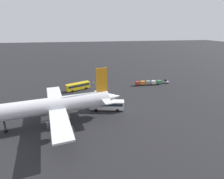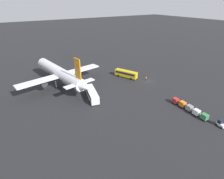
{
  "view_description": "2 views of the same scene",
  "coord_description": "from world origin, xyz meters",
  "px_view_note": "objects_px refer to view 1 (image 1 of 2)",
  "views": [
    {
      "loc": [
        8.93,
        82.74,
        26.66
      ],
      "look_at": [
        -5.02,
        14.24,
        2.09
      ],
      "focal_mm": 28.0,
      "sensor_mm": 36.0,
      "label": 1
    },
    {
      "loc": [
        -52.7,
        52.94,
        33.19
      ],
      "look_at": [
        -4.44,
        22.48,
        3.8
      ],
      "focal_mm": 28.0,
      "sensor_mm": 36.0,
      "label": 2
    }
  ],
  "objects_px": {
    "airplane": "(52,106)",
    "shuttle_bus_near": "(78,86)",
    "worker_person": "(94,84)",
    "cargo_cart_red": "(137,83)",
    "cargo_cart_white": "(154,82)",
    "baggage_tug": "(166,81)",
    "cargo_cart_green": "(159,82)",
    "shuttle_bus_far": "(107,104)",
    "cargo_cart_orange": "(143,83)",
    "cargo_cart_grey": "(148,83)"
  },
  "relations": [
    {
      "from": "baggage_tug",
      "to": "cargo_cart_green",
      "type": "xyz_separation_m",
      "value": [
        4.41,
        1.15,
        0.25
      ]
    },
    {
      "from": "baggage_tug",
      "to": "cargo_cart_grey",
      "type": "distance_m",
      "value": 10.07
    },
    {
      "from": "baggage_tug",
      "to": "worker_person",
      "type": "relative_size",
      "value": 1.5
    },
    {
      "from": "worker_person",
      "to": "cargo_cart_white",
      "type": "bearing_deg",
      "value": 170.25
    },
    {
      "from": "shuttle_bus_far",
      "to": "cargo_cart_green",
      "type": "height_order",
      "value": "shuttle_bus_far"
    },
    {
      "from": "shuttle_bus_far",
      "to": "cargo_cart_white",
      "type": "height_order",
      "value": "shuttle_bus_far"
    },
    {
      "from": "cargo_cart_grey",
      "to": "cargo_cart_orange",
      "type": "height_order",
      "value": "same"
    },
    {
      "from": "shuttle_bus_far",
      "to": "cargo_cart_grey",
      "type": "xyz_separation_m",
      "value": [
        -24.87,
        -23.69,
        -0.8
      ]
    },
    {
      "from": "shuttle_bus_near",
      "to": "cargo_cart_grey",
      "type": "height_order",
      "value": "shuttle_bus_near"
    },
    {
      "from": "cargo_cart_green",
      "to": "cargo_cart_red",
      "type": "height_order",
      "value": "same"
    },
    {
      "from": "shuttle_bus_near",
      "to": "cargo_cart_grey",
      "type": "xyz_separation_m",
      "value": [
        -34.26,
        -0.94,
        -0.78
      ]
    },
    {
      "from": "airplane",
      "to": "shuttle_bus_near",
      "type": "height_order",
      "value": "airplane"
    },
    {
      "from": "cargo_cart_orange",
      "to": "cargo_cart_white",
      "type": "bearing_deg",
      "value": 176.21
    },
    {
      "from": "airplane",
      "to": "cargo_cart_grey",
      "type": "bearing_deg",
      "value": -153.89
    },
    {
      "from": "shuttle_bus_far",
      "to": "cargo_cart_grey",
      "type": "distance_m",
      "value": 34.36
    },
    {
      "from": "shuttle_bus_near",
      "to": "cargo_cart_white",
      "type": "relative_size",
      "value": 5.26
    },
    {
      "from": "airplane",
      "to": "shuttle_bus_near",
      "type": "bearing_deg",
      "value": -114.06
    },
    {
      "from": "baggage_tug",
      "to": "cargo_cart_orange",
      "type": "bearing_deg",
      "value": 14.83
    },
    {
      "from": "airplane",
      "to": "shuttle_bus_far",
      "type": "bearing_deg",
      "value": -169.13
    },
    {
      "from": "shuttle_bus_near",
      "to": "cargo_cart_green",
      "type": "height_order",
      "value": "shuttle_bus_near"
    },
    {
      "from": "worker_person",
      "to": "cargo_cart_red",
      "type": "bearing_deg",
      "value": 166.82
    },
    {
      "from": "baggage_tug",
      "to": "worker_person",
      "type": "xyz_separation_m",
      "value": [
        36.52,
        -3.96,
        -0.07
      ]
    },
    {
      "from": "airplane",
      "to": "cargo_cart_white",
      "type": "bearing_deg",
      "value": -155.87
    },
    {
      "from": "worker_person",
      "to": "cargo_cart_orange",
      "type": "distance_m",
      "value": 24.14
    },
    {
      "from": "shuttle_bus_far",
      "to": "cargo_cart_green",
      "type": "relative_size",
      "value": 5.68
    },
    {
      "from": "airplane",
      "to": "shuttle_bus_near",
      "type": "relative_size",
      "value": 3.81
    },
    {
      "from": "cargo_cart_green",
      "to": "shuttle_bus_far",
      "type": "bearing_deg",
      "value": 37.44
    },
    {
      "from": "baggage_tug",
      "to": "cargo_cart_red",
      "type": "distance_m",
      "value": 15.68
    },
    {
      "from": "worker_person",
      "to": "cargo_cart_green",
      "type": "height_order",
      "value": "cargo_cart_green"
    },
    {
      "from": "cargo_cart_white",
      "to": "cargo_cart_orange",
      "type": "distance_m",
      "value": 5.64
    },
    {
      "from": "baggage_tug",
      "to": "cargo_cart_orange",
      "type": "xyz_separation_m",
      "value": [
        12.84,
        0.71,
        0.25
      ]
    },
    {
      "from": "shuttle_bus_far",
      "to": "cargo_cart_red",
      "type": "xyz_separation_m",
      "value": [
        -19.25,
        -23.57,
        -0.8
      ]
    },
    {
      "from": "shuttle_bus_near",
      "to": "cargo_cart_white",
      "type": "height_order",
      "value": "shuttle_bus_near"
    },
    {
      "from": "shuttle_bus_far",
      "to": "cargo_cart_orange",
      "type": "bearing_deg",
      "value": -119.19
    },
    {
      "from": "shuttle_bus_far",
      "to": "cargo_cart_orange",
      "type": "height_order",
      "value": "shuttle_bus_far"
    },
    {
      "from": "shuttle_bus_far",
      "to": "cargo_cart_white",
      "type": "distance_m",
      "value": 36.27
    },
    {
      "from": "cargo_cart_white",
      "to": "cargo_cart_orange",
      "type": "relative_size",
      "value": 1.0
    },
    {
      "from": "airplane",
      "to": "shuttle_bus_near",
      "type": "xyz_separation_m",
      "value": [
        -7.51,
        -29.05,
        -3.9
      ]
    },
    {
      "from": "shuttle_bus_far",
      "to": "cargo_cart_white",
      "type": "relative_size",
      "value": 5.68
    },
    {
      "from": "worker_person",
      "to": "cargo_cart_white",
      "type": "relative_size",
      "value": 0.82
    },
    {
      "from": "cargo_cart_white",
      "to": "cargo_cart_orange",
      "type": "height_order",
      "value": "same"
    },
    {
      "from": "baggage_tug",
      "to": "cargo_cart_green",
      "type": "distance_m",
      "value": 4.56
    },
    {
      "from": "shuttle_bus_near",
      "to": "baggage_tug",
      "type": "bearing_deg",
      "value": 157.57
    },
    {
      "from": "worker_person",
      "to": "cargo_cart_orange",
      "type": "height_order",
      "value": "cargo_cart_orange"
    },
    {
      "from": "cargo_cart_orange",
      "to": "cargo_cart_red",
      "type": "bearing_deg",
      "value": 4.55
    },
    {
      "from": "cargo_cart_green",
      "to": "cargo_cart_orange",
      "type": "relative_size",
      "value": 1.0
    },
    {
      "from": "cargo_cart_green",
      "to": "cargo_cart_grey",
      "type": "distance_m",
      "value": 5.63
    },
    {
      "from": "shuttle_bus_near",
      "to": "cargo_cart_red",
      "type": "distance_m",
      "value": 28.66
    },
    {
      "from": "cargo_cart_green",
      "to": "cargo_cart_white",
      "type": "height_order",
      "value": "same"
    },
    {
      "from": "shuttle_bus_near",
      "to": "cargo_cart_green",
      "type": "xyz_separation_m",
      "value": [
        -39.88,
        -0.6,
        -0.78
      ]
    }
  ]
}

